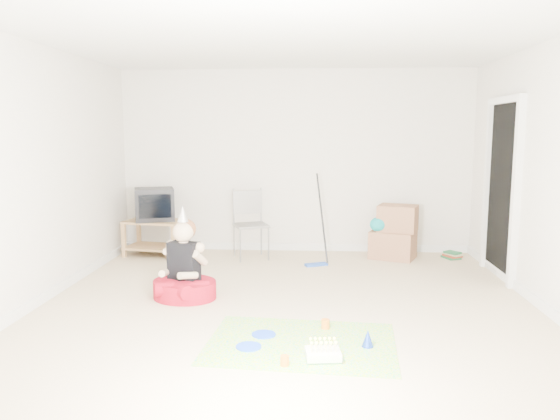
# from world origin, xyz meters

# --- Properties ---
(ground) EXTENTS (5.00, 5.00, 0.00)m
(ground) POSITION_xyz_m (0.00, 0.00, 0.00)
(ground) COLOR beige
(ground) RESTS_ON ground
(doorway_recess) EXTENTS (0.02, 0.90, 2.05)m
(doorway_recess) POSITION_xyz_m (2.48, 1.20, 1.02)
(doorway_recess) COLOR black
(doorway_recess) RESTS_ON ground
(tv_stand) EXTENTS (0.87, 0.62, 0.50)m
(tv_stand) POSITION_xyz_m (-1.95, 2.05, 0.29)
(tv_stand) COLOR #AB7E4D
(tv_stand) RESTS_ON ground
(crt_tv) EXTENTS (0.63, 0.58, 0.45)m
(crt_tv) POSITION_xyz_m (-1.95, 2.05, 0.72)
(crt_tv) COLOR black
(crt_tv) RESTS_ON tv_stand
(folding_chair) EXTENTS (0.55, 0.54, 0.95)m
(folding_chair) POSITION_xyz_m (-0.59, 1.94, 0.46)
(folding_chair) COLOR gray
(folding_chair) RESTS_ON ground
(cardboard_boxes) EXTENTS (0.71, 0.63, 0.73)m
(cardboard_boxes) POSITION_xyz_m (1.36, 2.07, 0.35)
(cardboard_boxes) COLOR #9D6B4C
(cardboard_boxes) RESTS_ON ground
(floor_mop) EXTENTS (0.31, 0.37, 1.18)m
(floor_mop) POSITION_xyz_m (0.30, 1.58, 0.26)
(floor_mop) COLOR blue
(floor_mop) RESTS_ON ground
(book_pile) EXTENTS (0.25, 0.28, 0.10)m
(book_pile) POSITION_xyz_m (2.16, 2.11, 0.05)
(book_pile) COLOR #236B3C
(book_pile) RESTS_ON ground
(seated_woman) EXTENTS (0.85, 0.85, 0.97)m
(seated_woman) POSITION_xyz_m (-1.08, 0.12, 0.21)
(seated_woman) COLOR #AA0F22
(seated_woman) RESTS_ON ground
(party_mat) EXTENTS (1.62, 1.23, 0.01)m
(party_mat) POSITION_xyz_m (0.16, -1.05, 0.00)
(party_mat) COLOR #F13286
(party_mat) RESTS_ON ground
(birthday_cake) EXTENTS (0.29, 0.24, 0.13)m
(birthday_cake) POSITION_xyz_m (0.34, -1.35, 0.04)
(birthday_cake) COLOR white
(birthday_cake) RESTS_ON party_mat
(blue_plate_near) EXTENTS (0.27, 0.27, 0.01)m
(blue_plate_near) POSITION_xyz_m (-0.16, -0.89, 0.01)
(blue_plate_near) COLOR blue
(blue_plate_near) RESTS_ON party_mat
(blue_plate_far) EXTENTS (0.26, 0.26, 0.01)m
(blue_plate_far) POSITION_xyz_m (-0.26, -1.16, 0.01)
(blue_plate_far) COLOR blue
(blue_plate_far) RESTS_ON party_mat
(orange_cup_near) EXTENTS (0.09, 0.09, 0.08)m
(orange_cup_near) POSITION_xyz_m (0.37, -0.70, 0.05)
(orange_cup_near) COLOR orange
(orange_cup_near) RESTS_ON party_mat
(orange_cup_far) EXTENTS (0.07, 0.07, 0.08)m
(orange_cup_far) POSITION_xyz_m (0.05, -1.49, 0.04)
(orange_cup_far) COLOR orange
(orange_cup_far) RESTS_ON party_mat
(blue_party_hat) EXTENTS (0.11, 0.11, 0.14)m
(blue_party_hat) POSITION_xyz_m (0.70, -1.09, 0.08)
(blue_party_hat) COLOR blue
(blue_party_hat) RESTS_ON party_mat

